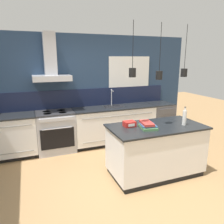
# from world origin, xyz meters

# --- Properties ---
(ground_plane) EXTENTS (16.00, 16.00, 0.00)m
(ground_plane) POSITION_xyz_m (0.00, 0.00, 0.00)
(ground_plane) COLOR #A87F51
(ground_plane) RESTS_ON ground
(wall_back) EXTENTS (5.60, 2.15, 2.60)m
(wall_back) POSITION_xyz_m (-0.03, 2.00, 1.36)
(wall_back) COLOR navy
(wall_back) RESTS_ON ground_plane
(counter_run_left) EXTENTS (1.27, 0.64, 0.91)m
(counter_run_left) POSITION_xyz_m (-1.74, 1.69, 0.46)
(counter_run_left) COLOR black
(counter_run_left) RESTS_ON ground_plane
(counter_run_sink) EXTENTS (2.02, 0.64, 1.32)m
(counter_run_sink) POSITION_xyz_m (0.71, 1.69, 0.46)
(counter_run_sink) COLOR black
(counter_run_sink) RESTS_ON ground_plane
(oven_range) EXTENTS (0.82, 0.66, 0.91)m
(oven_range) POSITION_xyz_m (-0.70, 1.69, 0.46)
(oven_range) COLOR #B5B5BA
(oven_range) RESTS_ON ground_plane
(dishwasher) EXTENTS (0.58, 0.65, 0.91)m
(dishwasher) POSITION_xyz_m (2.01, 1.69, 0.46)
(dishwasher) COLOR #4C4C51
(dishwasher) RESTS_ON ground_plane
(kitchen_island) EXTENTS (1.66, 0.88, 0.91)m
(kitchen_island) POSITION_xyz_m (0.83, -0.00, 0.46)
(kitchen_island) COLOR black
(kitchen_island) RESTS_ON ground_plane
(bottle_on_island) EXTENTS (0.07, 0.07, 0.33)m
(bottle_on_island) POSITION_xyz_m (1.31, -0.13, 1.05)
(bottle_on_island) COLOR silver
(bottle_on_island) RESTS_ON kitchen_island
(book_stack) EXTENTS (0.30, 0.38, 0.10)m
(book_stack) POSITION_xyz_m (0.62, -0.05, 0.96)
(book_stack) COLOR #4C7F4C
(book_stack) RESTS_ON kitchen_island
(red_supply_box) EXTENTS (0.19, 0.17, 0.09)m
(red_supply_box) POSITION_xyz_m (0.38, 0.14, 0.96)
(red_supply_box) COLOR red
(red_supply_box) RESTS_ON kitchen_island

